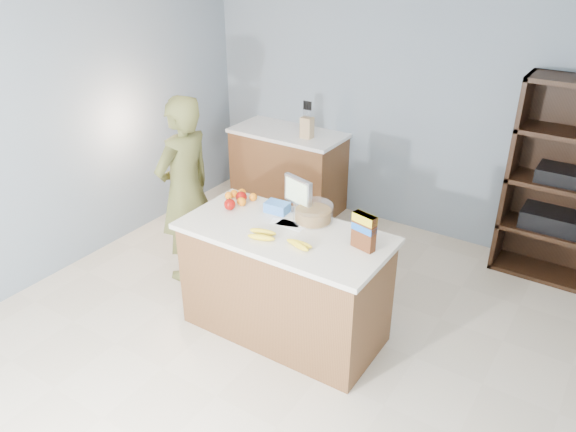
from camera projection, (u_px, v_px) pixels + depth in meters
The scene contains 15 objects.
floor at pixel (263, 351), 4.26m from camera, with size 4.50×5.00×0.02m, color beige.
walls at pixel (257, 145), 3.50m from camera, with size 4.52×5.02×2.51m.
counter_peninsula at pixel (284, 286), 4.29m from camera, with size 1.56×0.76×0.90m.
back_cabinet at pixel (288, 170), 6.27m from camera, with size 1.24×0.62×0.90m.
shelving_unit at pixel (563, 186), 4.86m from camera, with size 0.90×0.40×1.80m.
person at pixel (185, 191), 4.85m from camera, with size 0.61×0.40×1.67m, color brown.
knife_block at pixel (307, 127), 5.82m from camera, with size 0.12×0.10×0.31m.
envelopes at pixel (288, 224), 4.16m from camera, with size 0.29×0.17×0.00m.
bananas at pixel (280, 239), 3.91m from camera, with size 0.52×0.17×0.04m.
apples at pixel (236, 201), 4.41m from camera, with size 0.10×0.25×0.09m.
oranges at pixel (240, 197), 4.51m from camera, with size 0.25×0.20×0.07m.
blue_carton at pixel (277, 207), 4.32m from camera, with size 0.18×0.12×0.08m, color blue.
salad_bowl at pixel (313, 214), 4.19m from camera, with size 0.30×0.30×0.13m.
tv at pixel (298, 193), 4.28m from camera, with size 0.28×0.12×0.28m.
cereal_box at pixel (364, 229), 3.78m from camera, with size 0.18×0.10×0.26m.
Camera 1 is at (1.97, -2.68, 2.86)m, focal length 35.00 mm.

